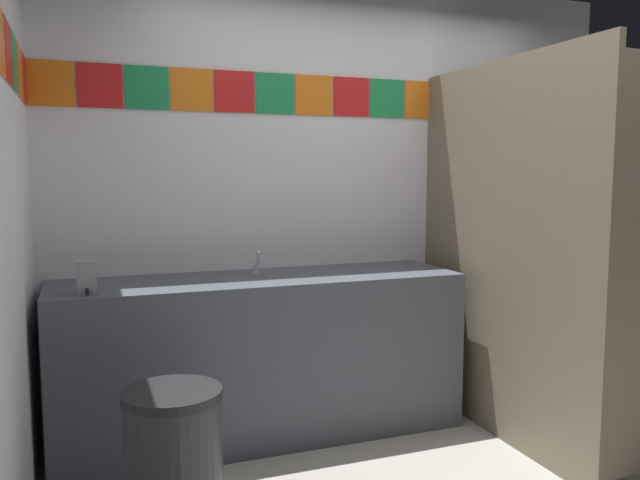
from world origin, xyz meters
TOP-DOWN VIEW (x-y plane):
  - wall_back at (0.00, 1.45)m, footprint 3.66×0.09m
  - vanity_counter at (-0.67, 1.10)m, footprint 2.23×0.62m
  - faucet_center at (-0.67, 1.19)m, footprint 0.04×0.10m
  - soap_dispenser at (-1.57, 0.91)m, footprint 0.09×0.09m
  - stall_divider at (0.72, 0.37)m, footprint 0.92×1.56m
  - toilet at (1.08, 0.99)m, footprint 0.39×0.49m
  - trash_bin at (-1.27, 0.29)m, footprint 0.40×0.40m

SIDE VIEW (x-z plane):
  - trash_bin at x=-1.27m, z-range 0.00..0.60m
  - toilet at x=1.08m, z-range -0.07..0.67m
  - vanity_counter at x=-0.67m, z-range 0.01..0.90m
  - faucet_center at x=-0.67m, z-range 0.88..1.02m
  - soap_dispenser at x=-1.57m, z-range 0.90..1.06m
  - stall_divider at x=0.72m, z-range 0.00..2.08m
  - wall_back at x=0.00m, z-range 0.01..2.67m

